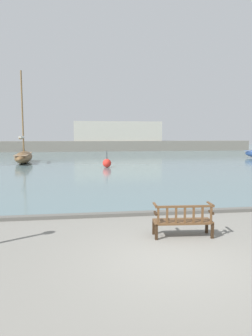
% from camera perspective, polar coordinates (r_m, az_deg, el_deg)
% --- Properties ---
extents(ground_plane, '(160.00, 160.00, 0.00)m').
position_cam_1_polar(ground_plane, '(7.09, 9.14, -16.92)').
color(ground_plane, gray).
extents(harbor_water, '(100.00, 80.00, 0.08)m').
position_cam_1_polar(harbor_water, '(50.33, -5.94, 3.02)').
color(harbor_water, slate).
rests_on(harbor_water, ground).
extents(quay_edge_kerb, '(40.00, 0.30, 0.12)m').
position_cam_1_polar(quay_edge_kerb, '(10.61, 2.89, -8.64)').
color(quay_edge_kerb, '#5B5954').
rests_on(quay_edge_kerb, ground).
extents(park_bench, '(1.63, 0.63, 0.92)m').
position_cam_1_polar(park_bench, '(8.46, 10.79, -9.71)').
color(park_bench, '#322113').
rests_on(park_bench, ground).
extents(sailboat_outer_port, '(2.02, 6.71, 9.01)m').
position_cam_1_polar(sailboat_outer_port, '(31.47, -18.90, 2.17)').
color(sailboat_outer_port, brown).
rests_on(sailboat_outer_port, harbor_water).
extents(channel_buoy, '(0.73, 0.73, 1.43)m').
position_cam_1_polar(channel_buoy, '(25.57, -3.66, 0.94)').
color(channel_buoy, red).
rests_on(channel_buoy, harbor_water).
extents(far_breakwater, '(56.73, 2.40, 5.27)m').
position_cam_1_polar(far_breakwater, '(52.81, -4.72, 4.98)').
color(far_breakwater, slate).
rests_on(far_breakwater, ground).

